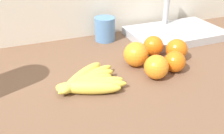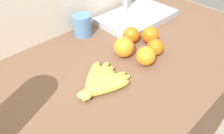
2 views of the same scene
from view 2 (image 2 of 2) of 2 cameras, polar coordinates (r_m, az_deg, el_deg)
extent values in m
cube|color=silver|center=(1.12, -17.05, -2.70)|extent=(2.18, 0.06, 1.30)
ellipsoid|color=#E6CE4C|center=(0.67, -2.05, -5.85)|extent=(0.18, 0.11, 0.04)
ellipsoid|color=#E5D64C|center=(0.68, -1.99, -5.25)|extent=(0.20, 0.08, 0.03)
ellipsoid|color=#E2D34C|center=(0.68, -2.45, -4.90)|extent=(0.20, 0.05, 0.03)
ellipsoid|color=#E1CE4C|center=(0.69, -3.61, -4.69)|extent=(0.17, 0.05, 0.04)
ellipsoid|color=#E8CE4C|center=(0.69, -3.86, -4.09)|extent=(0.19, 0.08, 0.04)
ellipsoid|color=#DCD34C|center=(0.70, -4.27, -3.59)|extent=(0.20, 0.12, 0.04)
ellipsoid|color=#D8C74C|center=(0.70, -5.56, -3.49)|extent=(0.17, 0.15, 0.04)
sphere|color=orange|center=(0.90, 5.38, 8.97)|extent=(0.07, 0.07, 0.07)
sphere|color=orange|center=(0.91, 10.69, 8.83)|extent=(0.07, 0.07, 0.07)
sphere|color=orange|center=(0.81, 3.36, 5.61)|extent=(0.08, 0.08, 0.08)
sphere|color=orange|center=(0.78, 9.48, 3.07)|extent=(0.07, 0.07, 0.07)
sphere|color=orange|center=(0.84, 12.02, 5.45)|extent=(0.07, 0.07, 0.07)
cube|color=#B7BABF|center=(1.10, 7.09, 13.80)|extent=(0.40, 0.24, 0.03)
cylinder|color=#5686BF|center=(0.96, -8.33, 11.58)|extent=(0.08, 0.08, 0.10)
camera|label=1|loc=(0.26, 73.33, -21.99)|focal=37.51mm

